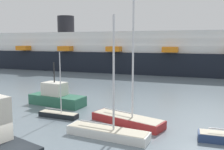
{
  "coord_description": "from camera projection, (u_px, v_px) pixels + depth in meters",
  "views": [
    {
      "loc": [
        9.95,
        -11.1,
        7.49
      ],
      "look_at": [
        0.0,
        16.86,
        3.48
      ],
      "focal_mm": 39.36,
      "sensor_mm": 36.0,
      "label": 1
    }
  ],
  "objects": [
    {
      "name": "cruise_ship",
      "position": [
        122.0,
        53.0,
        63.29
      ],
      "size": [
        91.53,
        14.75,
        14.54
      ],
      "rotation": [
        0.0,
        0.0,
        -0.01
      ],
      "color": "black",
      "rests_on": "ground_plane"
    },
    {
      "name": "fishing_boat_2",
      "position": [
        56.0,
        97.0,
        29.3
      ],
      "size": [
        7.12,
        3.27,
        5.12
      ],
      "rotation": [
        0.0,
        0.0,
        3.02
      ],
      "color": "#2D6B51",
      "rests_on": "ground_plane"
    },
    {
      "name": "sailboat_1",
      "position": [
        59.0,
        114.0,
        24.51
      ],
      "size": [
        4.15,
        1.15,
        6.52
      ],
      "rotation": [
        0.0,
        0.0,
        -0.04
      ],
      "color": "black",
      "rests_on": "ground_plane"
    },
    {
      "name": "sailboat_3",
      "position": [
        108.0,
        131.0,
        19.38
      ],
      "size": [
        6.83,
        2.21,
        9.49
      ],
      "rotation": [
        0.0,
        0.0,
        -0.09
      ],
      "color": "white",
      "rests_on": "ground_plane"
    },
    {
      "name": "sailboat_2",
      "position": [
        127.0,
        118.0,
        22.48
      ],
      "size": [
        7.2,
        3.94,
        13.48
      ],
      "rotation": [
        0.0,
        0.0,
        -0.3
      ],
      "color": "maroon",
      "rests_on": "ground_plane"
    }
  ]
}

